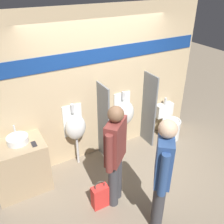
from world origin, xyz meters
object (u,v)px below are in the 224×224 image
at_px(urinal_far, 125,113).
at_px(shopping_bag, 100,196).
at_px(toilet, 169,125).
at_px(person_in_vest, 162,172).
at_px(cell_phone, 34,144).
at_px(urinal_near_counter, 75,127).
at_px(person_with_lanyard, 115,153).
at_px(sink_basin, 18,139).

bearing_deg(urinal_far, shopping_bag, -135.02).
xyz_separation_m(toilet, person_in_vest, (-1.54, -1.55, 0.63)).
distance_m(cell_phone, toilet, 2.84).
height_order(cell_phone, urinal_near_counter, urinal_near_counter).
height_order(person_with_lanyard, shopping_bag, person_with_lanyard).
relative_size(toilet, person_in_vest, 0.50).
bearing_deg(person_in_vest, person_with_lanyard, 66.21).
bearing_deg(sink_basin, urinal_near_counter, 5.98).
xyz_separation_m(cell_phone, urinal_far, (1.77, 0.27, -0.09)).
bearing_deg(person_in_vest, shopping_bag, 81.45).
distance_m(sink_basin, toilet, 3.04).
distance_m(urinal_far, toilet, 1.13).
xyz_separation_m(sink_basin, shopping_bag, (0.87, -1.00, -0.72)).
relative_size(cell_phone, shopping_bag, 0.28).
distance_m(sink_basin, urinal_near_counter, 0.98).
relative_size(urinal_far, shopping_bag, 2.38).
height_order(sink_basin, person_with_lanyard, person_with_lanyard).
relative_size(urinal_near_counter, shopping_bag, 2.38).
distance_m(sink_basin, shopping_bag, 1.51).
xyz_separation_m(urinal_near_counter, person_in_vest, (0.47, -1.73, 0.16)).
bearing_deg(urinal_far, person_in_vest, -107.10).
distance_m(urinal_near_counter, toilet, 2.08).
relative_size(person_in_vest, shopping_bag, 3.39).
bearing_deg(shopping_bag, sink_basin, 130.98).
distance_m(cell_phone, person_in_vest, 1.92).
bearing_deg(toilet, person_with_lanyard, -153.51).
bearing_deg(person_in_vest, toilet, -5.07).
height_order(cell_phone, toilet, cell_phone).
relative_size(sink_basin, person_in_vest, 0.19).
bearing_deg(cell_phone, urinal_near_counter, 19.41).
bearing_deg(toilet, urinal_far, 169.63).
height_order(person_in_vest, shopping_bag, person_in_vest).
height_order(urinal_far, person_with_lanyard, person_with_lanyard).
height_order(sink_basin, person_in_vest, person_in_vest).
height_order(cell_phone, person_in_vest, person_in_vest).
height_order(sink_basin, urinal_far, urinal_far).
relative_size(urinal_near_counter, person_with_lanyard, 0.72).
relative_size(urinal_near_counter, toilet, 1.41).
height_order(urinal_near_counter, toilet, urinal_near_counter).
bearing_deg(cell_phone, sink_basin, 139.12).
relative_size(cell_phone, person_in_vest, 0.08).
distance_m(urinal_near_counter, shopping_bag, 1.25).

